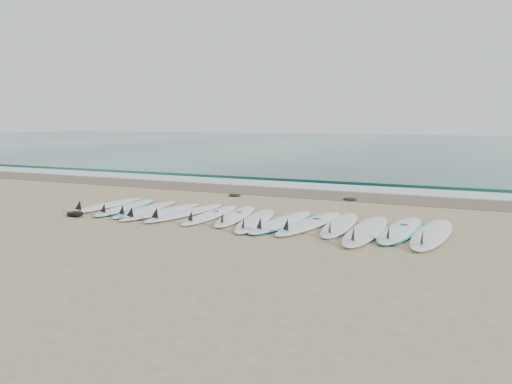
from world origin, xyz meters
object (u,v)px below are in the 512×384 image
at_px(surfboard_0, 105,205).
at_px(surfboard_13, 432,234).
at_px(surfboard_7, 255,220).
at_px(leash_coil, 76,214).

xyz_separation_m(surfboard_0, surfboard_13, (7.45, -0.06, 0.01)).
bearing_deg(surfboard_13, surfboard_7, -172.57).
xyz_separation_m(surfboard_7, surfboard_13, (3.42, 0.16, 0.01)).
relative_size(surfboard_13, leash_coil, 6.25).
bearing_deg(surfboard_0, leash_coil, -81.78).
height_order(surfboard_13, leash_coil, surfboard_13).
relative_size(surfboard_0, surfboard_7, 0.95).
bearing_deg(surfboard_0, surfboard_7, -1.58).
xyz_separation_m(surfboard_7, leash_coil, (-3.90, -0.89, -0.01)).
distance_m(surfboard_13, leash_coil, 7.40).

